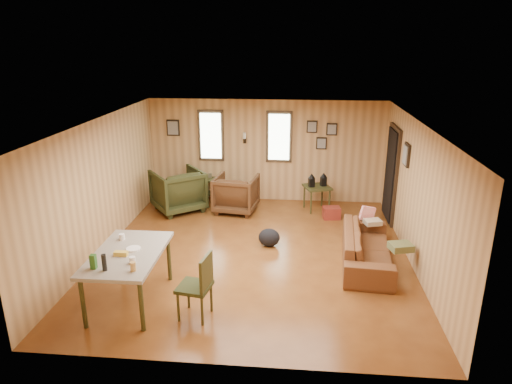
% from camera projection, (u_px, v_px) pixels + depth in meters
% --- Properties ---
extents(room, '(5.54, 6.04, 2.44)m').
position_uv_depth(room, '(265.00, 186.00, 8.14)').
color(room, brown).
rests_on(room, ground).
extents(sofa, '(0.77, 2.09, 0.80)m').
position_uv_depth(sofa, '(367.00, 242.00, 7.82)').
color(sofa, brown).
rests_on(sofa, ground).
extents(recliner_brown, '(1.00, 0.96, 0.92)m').
position_uv_depth(recliner_brown, '(236.00, 192.00, 10.19)').
color(recliner_brown, '#462915').
rests_on(recliner_brown, ground).
extents(recliner_green, '(1.38, 1.37, 1.04)m').
position_uv_depth(recliner_green, '(178.00, 188.00, 10.23)').
color(recliner_green, '#2C3015').
rests_on(recliner_green, ground).
extents(end_table, '(0.52, 0.47, 0.66)m').
position_uv_depth(end_table, '(207.00, 184.00, 11.02)').
color(end_table, '#3A3B1A').
rests_on(end_table, ground).
extents(side_table, '(0.70, 0.70, 0.87)m').
position_uv_depth(side_table, '(317.00, 185.00, 10.23)').
color(side_table, '#3A3B1A').
rests_on(side_table, ground).
extents(cooler, '(0.39, 0.31, 0.26)m').
position_uv_depth(cooler, '(331.00, 213.00, 9.87)').
color(cooler, maroon).
rests_on(cooler, ground).
extents(backpack, '(0.42, 0.32, 0.35)m').
position_uv_depth(backpack, '(269.00, 238.00, 8.54)').
color(backpack, black).
rests_on(backpack, ground).
extents(sofa_pillows, '(0.74, 1.54, 0.32)m').
position_uv_depth(sofa_pillows, '(384.00, 231.00, 8.02)').
color(sofa_pillows, brown).
rests_on(sofa_pillows, sofa).
extents(dining_table, '(0.96, 1.58, 1.03)m').
position_uv_depth(dining_table, '(127.00, 257.00, 6.53)').
color(dining_table, gray).
rests_on(dining_table, ground).
extents(dining_chair, '(0.50, 0.50, 0.96)m').
position_uv_depth(dining_chair, '(199.00, 283.00, 6.23)').
color(dining_chair, '#2C3015').
rests_on(dining_chair, ground).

